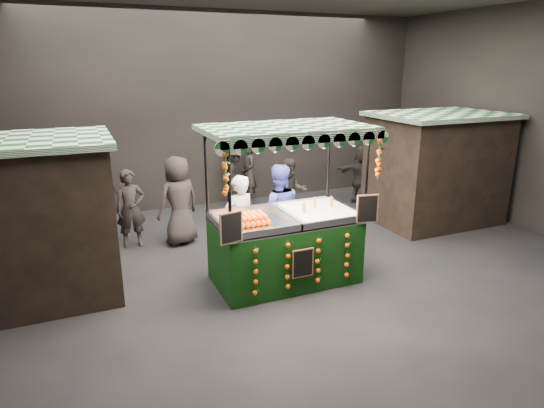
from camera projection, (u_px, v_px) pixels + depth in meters
name	position (u px, v px, depth m)	size (l,w,h in m)	color
ground	(296.00, 275.00, 8.46)	(12.00, 12.00, 0.00)	black
market_hall	(299.00, 83.00, 7.48)	(12.10, 10.10, 5.05)	black
neighbour_stall_left	(18.00, 221.00, 7.31)	(3.00, 2.20, 2.60)	black
neighbour_stall_right	(436.00, 168.00, 11.06)	(3.00, 2.20, 2.60)	black
juice_stall	(287.00, 236.00, 7.99)	(2.81, 1.65, 2.73)	black
vendor_grey	(239.00, 222.00, 8.52)	(0.74, 0.58, 1.78)	gray
vendor_blue	(278.00, 212.00, 8.94)	(1.08, 0.94, 1.88)	navy
shopper_0	(131.00, 209.00, 9.57)	(0.60, 0.40, 1.64)	#292321
shopper_1	(291.00, 192.00, 10.96)	(0.91, 0.80, 1.58)	#2C2624
shopper_2	(99.00, 197.00, 10.50)	(1.01, 0.67, 1.60)	black
shopper_3	(235.00, 176.00, 12.27)	(1.05, 1.24, 1.67)	black
shopper_4	(179.00, 201.00, 9.69)	(1.07, 0.88, 1.88)	#2D2624
shopper_5	(362.00, 174.00, 12.61)	(1.36, 1.42, 1.61)	#292521
shopper_6	(249.00, 173.00, 12.57)	(0.41, 0.62, 1.67)	#2D2725
shopper_7	(74.00, 213.00, 9.50)	(1.12, 0.90, 1.51)	#2C2624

